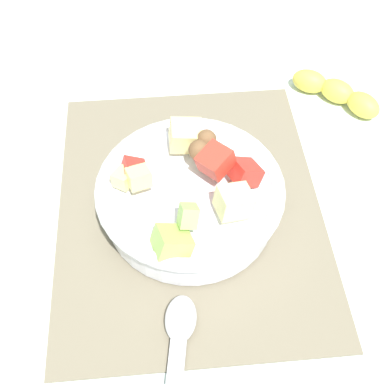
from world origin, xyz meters
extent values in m
plane|color=silver|center=(0.00, 0.00, 0.00)|extent=(2.40, 2.40, 0.00)
cube|color=#756B56|center=(0.00, 0.00, 0.00)|extent=(0.43, 0.35, 0.01)
cylinder|color=white|center=(-0.01, 0.00, 0.03)|extent=(0.22, 0.22, 0.05)
torus|color=white|center=(-0.01, 0.00, 0.06)|extent=(0.24, 0.24, 0.02)
cube|color=#E5D684|center=(0.00, 0.08, 0.07)|extent=(0.03, 0.03, 0.02)
cube|color=red|center=(-0.01, -0.07, 0.07)|extent=(0.05, 0.05, 0.04)
cube|color=#E5D684|center=(0.05, 0.00, 0.08)|extent=(0.04, 0.04, 0.04)
cube|color=red|center=(0.01, 0.07, 0.07)|extent=(0.03, 0.04, 0.04)
cube|color=#E5D684|center=(-0.01, 0.06, 0.08)|extent=(0.03, 0.03, 0.03)
cube|color=#BC3828|center=(0.00, -0.03, 0.09)|extent=(0.05, 0.05, 0.04)
sphere|color=brown|center=(0.02, -0.01, 0.09)|extent=(0.04, 0.04, 0.04)
sphere|color=brown|center=(0.04, -0.02, 0.09)|extent=(0.04, 0.04, 0.03)
cube|color=#A3CC6B|center=(-0.07, 0.01, 0.08)|extent=(0.03, 0.03, 0.04)
cube|color=beige|center=(-0.05, -0.05, 0.08)|extent=(0.04, 0.05, 0.04)
cube|color=#9EC656|center=(-0.09, 0.03, 0.07)|extent=(0.05, 0.05, 0.05)
ellipsoid|color=#B7B7BC|center=(-0.16, 0.02, 0.01)|extent=(0.06, 0.05, 0.01)
ellipsoid|color=yellow|center=(0.15, -0.28, 0.02)|extent=(0.07, 0.06, 0.04)
ellipsoid|color=yellow|center=(0.19, -0.25, 0.02)|extent=(0.06, 0.06, 0.04)
ellipsoid|color=yellow|center=(0.21, -0.21, 0.02)|extent=(0.06, 0.07, 0.04)
camera|label=1|loc=(-0.38, 0.03, 0.55)|focal=46.73mm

